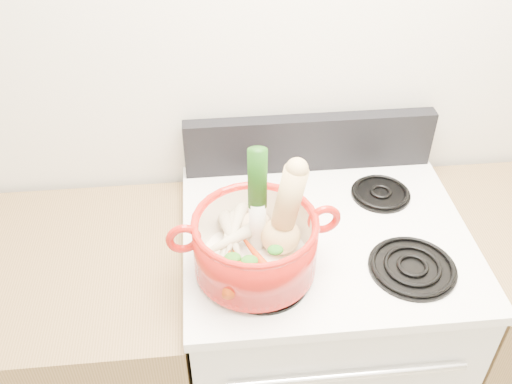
{
  "coord_description": "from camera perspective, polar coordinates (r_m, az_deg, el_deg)",
  "views": [
    {
      "loc": [
        -0.31,
        0.28,
        2.02
      ],
      "look_at": [
        -0.21,
        1.26,
        1.22
      ],
      "focal_mm": 40.0,
      "sensor_mm": 36.0,
      "label": 1
    }
  ],
  "objects": [
    {
      "name": "leek",
      "position": [
        1.36,
        0.15,
        -0.65
      ],
      "size": [
        0.05,
        0.06,
        0.3
      ],
      "primitive_type": "cylinder",
      "rotation": [
        -0.03,
        0.0,
        -0.06
      ],
      "color": "silver",
      "rests_on": "dutch_oven"
    },
    {
      "name": "stove_body",
      "position": [
        1.94,
        5.88,
        -14.58
      ],
      "size": [
        0.76,
        0.65,
        0.92
      ],
      "primitive_type": "cube",
      "color": "silver",
      "rests_on": "floor"
    },
    {
      "name": "wall_back",
      "position": [
        1.66,
        5.59,
        13.33
      ],
      "size": [
        3.5,
        0.02,
        2.6
      ],
      "primitive_type": "cube",
      "color": "silver",
      "rests_on": "floor"
    },
    {
      "name": "cooktop",
      "position": [
        1.59,
        7.0,
        -4.33
      ],
      "size": [
        0.78,
        0.67,
        0.03
      ],
      "primitive_type": "cube",
      "color": "white",
      "rests_on": "stove_body"
    },
    {
      "name": "burner_back_right",
      "position": [
        1.72,
        12.37,
        -0.04
      ],
      "size": [
        0.17,
        0.17,
        0.02
      ],
      "primitive_type": "cylinder",
      "color": "black",
      "rests_on": "cooktop"
    },
    {
      "name": "dutch_oven",
      "position": [
        1.39,
        -0.08,
        -5.24
      ],
      "size": [
        0.33,
        0.33,
        0.15
      ],
      "primitive_type": "cylinder",
      "rotation": [
        0.0,
        0.0,
        0.1
      ],
      "color": "#AE160E",
      "rests_on": "burner_front_left"
    },
    {
      "name": "parsnip_3",
      "position": [
        1.41,
        -3.05,
        -4.96
      ],
      "size": [
        0.17,
        0.1,
        0.05
      ],
      "primitive_type": "cone",
      "rotation": [
        1.66,
        0.0,
        -1.15
      ],
      "color": "beige",
      "rests_on": "dutch_oven"
    },
    {
      "name": "parsnip_4",
      "position": [
        1.44,
        -2.09,
        -3.52
      ],
      "size": [
        0.1,
        0.2,
        0.06
      ],
      "primitive_type": "cone",
      "rotation": [
        1.66,
        0.0,
        -0.31
      ],
      "color": "beige",
      "rests_on": "dutch_oven"
    },
    {
      "name": "control_backsplash",
      "position": [
        1.75,
        5.36,
        4.92
      ],
      "size": [
        0.76,
        0.05,
        0.18
      ],
      "primitive_type": "cube",
      "color": "black",
      "rests_on": "cooktop"
    },
    {
      "name": "carrot_2",
      "position": [
        1.38,
        0.21,
        -6.63
      ],
      "size": [
        0.09,
        0.15,
        0.04
      ],
      "primitive_type": "cone",
      "rotation": [
        1.66,
        0.0,
        0.44
      ],
      "color": "#BE3509",
      "rests_on": "dutch_oven"
    },
    {
      "name": "carrot_0",
      "position": [
        1.37,
        -1.51,
        -7.74
      ],
      "size": [
        0.06,
        0.16,
        0.04
      ],
      "primitive_type": "cone",
      "rotation": [
        1.66,
        0.0,
        0.18
      ],
      "color": "#BA4B09",
      "rests_on": "dutch_oven"
    },
    {
      "name": "oven_handle",
      "position": [
        1.49,
        9.16,
        -17.67
      ],
      "size": [
        0.6,
        0.02,
        0.02
      ],
      "primitive_type": "cylinder",
      "rotation": [
        0.0,
        1.57,
        0.0
      ],
      "color": "silver",
      "rests_on": "stove_body"
    },
    {
      "name": "parsnip_1",
      "position": [
        1.43,
        -2.93,
        -5.03
      ],
      "size": [
        0.09,
        0.18,
        0.05
      ],
      "primitive_type": "cone",
      "rotation": [
        1.66,
        0.0,
        -0.29
      ],
      "color": "beige",
      "rests_on": "dutch_oven"
    },
    {
      "name": "ginger",
      "position": [
        1.48,
        -0.56,
        -3.17
      ],
      "size": [
        0.09,
        0.07,
        0.05
      ],
      "primitive_type": "ellipsoid",
      "rotation": [
        0.0,
        0.0,
        0.14
      ],
      "color": "#D4B582",
      "rests_on": "dutch_oven"
    },
    {
      "name": "pot_handle_right",
      "position": [
        1.39,
        6.82,
        -2.73
      ],
      "size": [
        0.09,
        0.03,
        0.08
      ],
      "primitive_type": "torus",
      "rotation": [
        1.57,
        0.0,
        0.1
      ],
      "color": "#AE160E",
      "rests_on": "dutch_oven"
    },
    {
      "name": "burner_back_left",
      "position": [
        1.65,
        -0.36,
        -0.88
      ],
      "size": [
        0.17,
        0.17,
        0.02
      ],
      "primitive_type": "cylinder",
      "color": "black",
      "rests_on": "cooktop"
    },
    {
      "name": "burner_front_right",
      "position": [
        1.51,
        15.38,
        -7.2
      ],
      "size": [
        0.22,
        0.22,
        0.02
      ],
      "primitive_type": "cylinder",
      "color": "black",
      "rests_on": "cooktop"
    },
    {
      "name": "burner_front_left",
      "position": [
        1.43,
        0.79,
        -8.56
      ],
      "size": [
        0.22,
        0.22,
        0.02
      ],
      "primitive_type": "cylinder",
      "color": "black",
      "rests_on": "cooktop"
    },
    {
      "name": "pot_handle_left",
      "position": [
        1.35,
        -7.26,
        -4.66
      ],
      "size": [
        0.09,
        0.03,
        0.08
      ],
      "primitive_type": "torus",
      "rotation": [
        1.57,
        0.0,
        0.1
      ],
      "color": "#AE160E",
      "rests_on": "dutch_oven"
    },
    {
      "name": "squash",
      "position": [
        1.36,
        2.56,
        -1.92
      ],
      "size": [
        0.15,
        0.1,
        0.26
      ],
      "primitive_type": null,
      "rotation": [
        0.0,
        0.17,
        -0.01
      ],
      "color": "#DBB670",
      "rests_on": "dutch_oven"
    },
    {
      "name": "parsnip_2",
      "position": [
        1.43,
        -2.4,
        -4.5
      ],
      "size": [
        0.08,
        0.18,
        0.05
      ],
      "primitive_type": "cone",
      "rotation": [
        1.66,
        0.0,
        0.23
      ],
      "color": "beige",
      "rests_on": "dutch_oven"
    },
    {
      "name": "parsnip_0",
      "position": [
        1.44,
        -2.87,
        -4.73
      ],
      "size": [
        0.11,
        0.22,
        0.06
      ],
      "primitive_type": "cone",
      "rotation": [
        1.66,
        0.0,
        -0.32
      ],
      "color": "beige",
      "rests_on": "dutch_oven"
    },
    {
      "name": "carrot_1",
      "position": [
        1.36,
        -2.75,
        -8.08
      ],
      "size": [
        0.04,
        0.14,
        0.04
      ],
      "primitive_type": "cone",
      "rotation": [
        1.66,
        0.0,
        -0.08
      ],
      "color": "#BC3909",
      "rests_on": "dutch_oven"
    }
  ]
}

